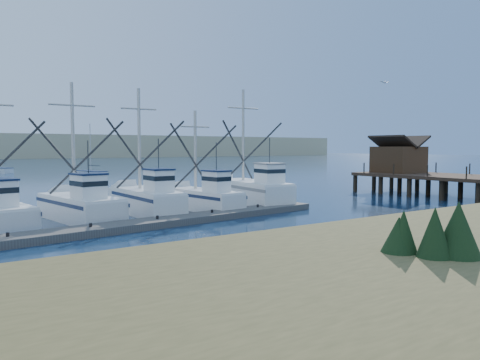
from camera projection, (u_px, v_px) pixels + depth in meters
name	position (u px, v px, depth m)	size (l,w,h in m)	color
ground	(333.00, 232.00, 25.00)	(500.00, 500.00, 0.00)	#0C2035
shore_bank	(395.00, 290.00, 12.20)	(40.00, 10.00, 1.60)	#4C422D
floating_dock	(109.00, 229.00, 24.90)	(30.49, 2.03, 0.41)	#56524D
timber_pier	(430.00, 168.00, 43.92)	(7.00, 20.00, 8.00)	black
trawler_fleet	(84.00, 205.00, 28.93)	(30.56, 8.81, 9.15)	white
sailboat_near	(92.00, 174.00, 70.89)	(3.23, 6.23, 8.10)	white
flying_gull	(385.00, 82.00, 38.45)	(1.09, 0.20, 0.20)	white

